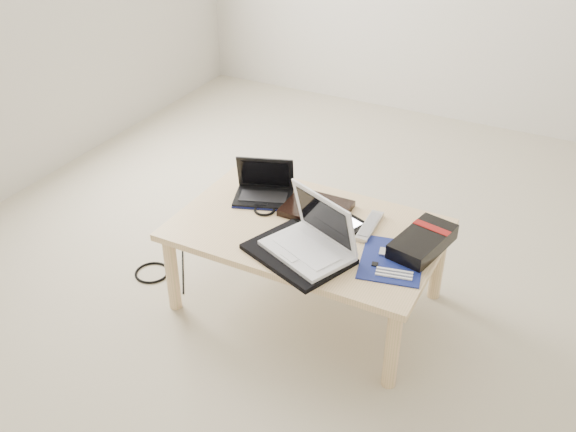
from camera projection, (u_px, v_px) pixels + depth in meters
The scene contains 13 objects.
ground at pixel (349, 270), 3.09m from camera, with size 4.00×4.00×0.00m, color beige.
coffee_table at pixel (307, 236), 2.71m from camera, with size 1.10×0.70×0.40m.
book at pixel (316, 208), 2.78m from camera, with size 0.28×0.23×0.03m.
netbook at pixel (264, 190), 2.87m from camera, with size 0.30×0.26×0.18m.
tablet at pixel (330, 221), 2.70m from camera, with size 0.34×0.30×0.02m.
remote at pixel (370, 226), 2.67m from camera, with size 0.06×0.23×0.02m.
neoprene_sleeve at pixel (298, 254), 2.50m from camera, with size 0.39×0.28×0.02m, color black.
white_laptop at pixel (312, 239), 2.48m from camera, with size 0.40×0.35×0.24m.
motherboard at pixel (392, 260), 2.48m from camera, with size 0.29×0.34×0.01m.
gpu_box at pixel (423, 242), 2.53m from camera, with size 0.21×0.33×0.07m.
cable_coil at pixel (265, 210), 2.78m from camera, with size 0.09×0.09×0.01m, color black.
floor_cable_coil at pixel (152, 273), 3.06m from camera, with size 0.16×0.16×0.01m, color black.
floor_cable_trail at pixel (183, 271), 3.07m from camera, with size 0.01×0.01×0.33m, color black.
Camera 1 is at (0.87, -2.32, 1.88)m, focal length 40.00 mm.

